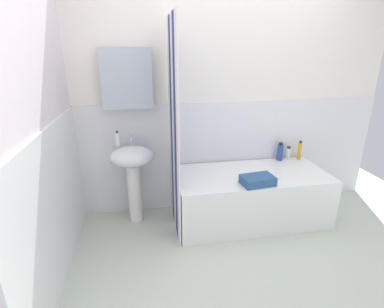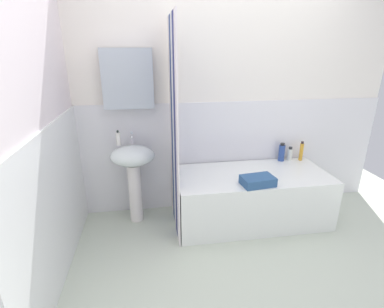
{
  "view_description": "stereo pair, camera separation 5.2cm",
  "coord_description": "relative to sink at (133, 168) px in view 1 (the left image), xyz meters",
  "views": [
    {
      "loc": [
        -0.87,
        -1.7,
        1.71
      ],
      "look_at": [
        -0.44,
        0.76,
        0.81
      ],
      "focal_mm": 26.95,
      "sensor_mm": 36.0,
      "label": 1
    },
    {
      "loc": [
        -0.82,
        -1.71,
        1.71
      ],
      "look_at": [
        -0.44,
        0.76,
        0.81
      ],
      "focal_mm": 26.95,
      "sensor_mm": 36.0,
      "label": 2
    }
  ],
  "objects": [
    {
      "name": "ground_plane",
      "position": [
        0.99,
        -1.03,
        -0.62
      ],
      "size": [
        4.8,
        5.6,
        0.04
      ],
      "primitive_type": "cube",
      "color": "beige"
    },
    {
      "name": "wall_back_tiled",
      "position": [
        0.93,
        0.23,
        0.53
      ],
      "size": [
        3.6,
        0.18,
        2.4
      ],
      "color": "white",
      "rests_on": "ground_plane"
    },
    {
      "name": "wall_left_tiled",
      "position": [
        -0.58,
        -0.69,
        0.51
      ],
      "size": [
        0.07,
        1.81,
        2.4
      ],
      "color": "white",
      "rests_on": "ground_plane"
    },
    {
      "name": "sink",
      "position": [
        0.0,
        0.0,
        0.0
      ],
      "size": [
        0.44,
        0.34,
        0.82
      ],
      "color": "white",
      "rests_on": "ground_plane"
    },
    {
      "name": "faucet",
      "position": [
        -0.0,
        0.08,
        0.28
      ],
      "size": [
        0.03,
        0.12,
        0.12
      ],
      "color": "silver",
      "rests_on": "sink"
    },
    {
      "name": "soap_dispenser",
      "position": [
        -0.13,
        0.06,
        0.29
      ],
      "size": [
        0.05,
        0.05,
        0.15
      ],
      "color": "white",
      "rests_on": "sink"
    },
    {
      "name": "bathtub",
      "position": [
        1.19,
        -0.17,
        -0.34
      ],
      "size": [
        1.55,
        0.73,
        0.53
      ],
      "primitive_type": "cube",
      "color": "white",
      "rests_on": "ground_plane"
    },
    {
      "name": "shower_curtain",
      "position": [
        0.4,
        -0.17,
        0.4
      ],
      "size": [
        0.01,
        0.73,
        2.0
      ],
      "color": "white",
      "rests_on": "ground_plane"
    },
    {
      "name": "conditioner_bottle",
      "position": [
        1.87,
        0.11,
        0.03
      ],
      "size": [
        0.04,
        0.04,
        0.22
      ],
      "color": "gold",
      "rests_on": "bathtub"
    },
    {
      "name": "shampoo_bottle",
      "position": [
        1.75,
        0.14,
        -0.01
      ],
      "size": [
        0.06,
        0.06,
        0.16
      ],
      "color": "white",
      "rests_on": "bathtub"
    },
    {
      "name": "body_wash_bottle",
      "position": [
        1.64,
        0.13,
        0.02
      ],
      "size": [
        0.07,
        0.07,
        0.21
      ],
      "color": "#2E4B99",
      "rests_on": "bathtub"
    },
    {
      "name": "towel_folded",
      "position": [
        1.15,
        -0.43,
        -0.04
      ],
      "size": [
        0.32,
        0.23,
        0.08
      ],
      "primitive_type": "cube",
      "rotation": [
        0.0,
        0.0,
        0.12
      ],
      "color": "#2F5585",
      "rests_on": "bathtub"
    }
  ]
}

